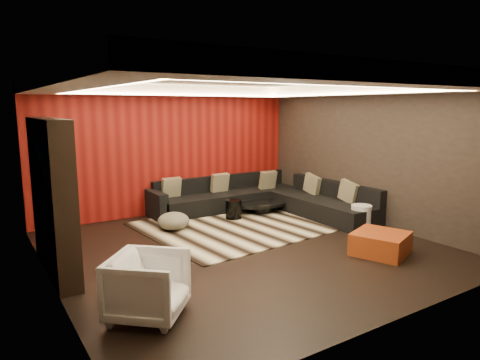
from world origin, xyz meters
TOP-DOWN VIEW (x-y plane):
  - floor at (0.00, 0.00)m, footprint 6.00×6.00m
  - ceiling at (0.00, 0.00)m, footprint 6.00×6.00m
  - wall_back at (0.00, 3.01)m, footprint 6.00×0.02m
  - wall_left at (-3.01, 0.00)m, footprint 0.02×6.00m
  - wall_right at (3.01, 0.00)m, footprint 0.02×6.00m
  - red_feature_wall at (0.00, 2.97)m, footprint 5.98×0.05m
  - soffit_back at (0.00, 2.70)m, footprint 6.00×0.60m
  - soffit_front at (0.00, -2.70)m, footprint 6.00×0.60m
  - soffit_left at (-2.70, 0.00)m, footprint 0.60×4.80m
  - soffit_right at (2.70, 0.00)m, footprint 0.60×4.80m
  - cove_back at (0.00, 2.36)m, footprint 4.80×0.08m
  - cove_front at (0.00, -2.36)m, footprint 4.80×0.08m
  - cove_left at (-2.36, 0.00)m, footprint 0.08×4.80m
  - cove_right at (2.36, 0.00)m, footprint 0.08×4.80m
  - tv_surround at (-2.85, 0.60)m, footprint 0.30×2.00m
  - tv_screen at (-2.69, 0.60)m, footprint 0.04×1.30m
  - tv_shelf at (-2.69, 0.60)m, footprint 0.04×1.60m
  - rug at (0.85, 1.24)m, footprint 4.25×3.34m
  - coffee_table at (1.67, 1.83)m, footprint 1.49×1.49m
  - drum_stool at (0.83, 1.68)m, footprint 0.43×0.43m
  - striped_pouf at (-0.58, 1.60)m, footprint 0.62×0.62m
  - white_side_table at (2.50, -0.32)m, footprint 0.45×0.45m
  - orange_ottoman at (1.69, -1.44)m, footprint 1.03×1.03m
  - armchair at (-2.23, -1.43)m, footprint 1.13×1.13m
  - sectional_sofa at (1.73, 1.86)m, footprint 3.65×3.50m
  - throw_pillows at (1.74, 1.88)m, footprint 3.17×2.79m

SIDE VIEW (x-z plane):
  - floor at x=0.00m, z-range -0.02..0.00m
  - rug at x=0.85m, z-range 0.00..0.02m
  - coffee_table at x=1.67m, z-range 0.02..0.24m
  - orange_ottoman at x=1.69m, z-range 0.00..0.35m
  - striped_pouf at x=-0.58m, z-range 0.02..0.35m
  - drum_stool at x=0.83m, z-range 0.02..0.42m
  - white_side_table at x=2.50m, z-range 0.00..0.49m
  - sectional_sofa at x=1.73m, z-range -0.11..0.64m
  - armchair at x=-2.23m, z-range 0.00..0.74m
  - throw_pillows at x=1.74m, z-range 0.37..0.87m
  - tv_shelf at x=-2.69m, z-range 0.68..0.72m
  - tv_surround at x=-2.85m, z-range 0.00..2.20m
  - wall_back at x=0.00m, z-range 0.00..2.80m
  - wall_left at x=-3.01m, z-range 0.00..2.80m
  - wall_right at x=3.01m, z-range 0.00..2.80m
  - red_feature_wall at x=0.00m, z-range 0.01..2.79m
  - tv_screen at x=-2.69m, z-range 1.05..1.85m
  - cove_back at x=0.00m, z-range 2.58..2.62m
  - cove_front at x=0.00m, z-range 2.58..2.62m
  - cove_left at x=-2.36m, z-range 2.58..2.62m
  - cove_right at x=2.36m, z-range 2.58..2.62m
  - soffit_back at x=0.00m, z-range 2.58..2.80m
  - soffit_front at x=0.00m, z-range 2.58..2.80m
  - soffit_left at x=-2.70m, z-range 2.58..2.80m
  - soffit_right at x=2.70m, z-range 2.58..2.80m
  - ceiling at x=0.00m, z-range 2.80..2.82m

